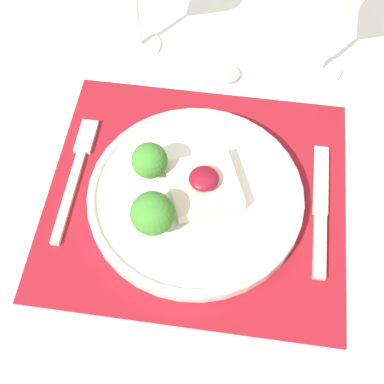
% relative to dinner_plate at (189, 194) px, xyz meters
% --- Properties ---
extents(ground_plane, '(8.00, 8.00, 0.00)m').
position_rel_dinner_plate_xyz_m(ground_plane, '(0.01, 0.01, -0.76)').
color(ground_plane, gray).
extents(dining_table, '(1.44, 1.27, 0.74)m').
position_rel_dinner_plate_xyz_m(dining_table, '(0.01, 0.01, -0.09)').
color(dining_table, white).
rests_on(dining_table, ground_plane).
extents(placemat, '(0.40, 0.36, 0.00)m').
position_rel_dinner_plate_xyz_m(placemat, '(0.01, 0.01, -0.02)').
color(placemat, maroon).
rests_on(placemat, dining_table).
extents(dinner_plate, '(0.29, 0.29, 0.08)m').
position_rel_dinner_plate_xyz_m(dinner_plate, '(0.00, 0.00, 0.00)').
color(dinner_plate, silver).
rests_on(dinner_plate, placemat).
extents(fork, '(0.02, 0.20, 0.01)m').
position_rel_dinner_plate_xyz_m(fork, '(-0.16, 0.03, -0.01)').
color(fork, beige).
rests_on(fork, placemat).
extents(knife, '(0.02, 0.20, 0.01)m').
position_rel_dinner_plate_xyz_m(knife, '(0.18, -0.00, -0.01)').
color(knife, beige).
rests_on(knife, placemat).
extents(spoon, '(0.18, 0.04, 0.01)m').
position_rel_dinner_plate_xyz_m(spoon, '(0.00, 0.23, -0.01)').
color(spoon, beige).
rests_on(spoon, dining_table).
extents(wine_glass_near, '(0.09, 0.09, 0.17)m').
position_rel_dinner_plate_xyz_m(wine_glass_near, '(0.17, 0.26, 0.11)').
color(wine_glass_near, white).
rests_on(wine_glass_near, dining_table).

